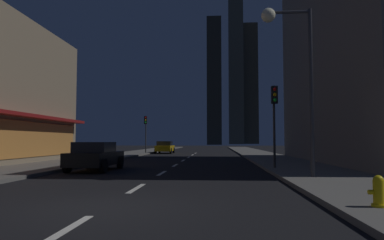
# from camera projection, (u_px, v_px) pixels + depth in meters

# --- Properties ---
(ground_plane) EXTENTS (78.00, 136.00, 0.10)m
(ground_plane) POSITION_uv_depth(u_px,v_px,m) (194.00, 154.00, 39.75)
(ground_plane) COLOR black
(sidewalk_right) EXTENTS (4.00, 76.00, 0.15)m
(sidewalk_right) POSITION_uv_depth(u_px,v_px,m) (256.00, 153.00, 39.27)
(sidewalk_right) COLOR #605E59
(sidewalk_right) RESTS_ON ground
(sidewalk_left) EXTENTS (4.00, 76.00, 0.15)m
(sidewalk_left) POSITION_uv_depth(u_px,v_px,m) (134.00, 153.00, 40.25)
(sidewalk_left) COLOR #605E59
(sidewalk_left) RESTS_ON ground
(lane_marking_center) EXTENTS (0.16, 38.60, 0.01)m
(lane_marking_center) POSITION_uv_depth(u_px,v_px,m) (180.00, 163.00, 24.02)
(lane_marking_center) COLOR silver
(lane_marking_center) RESTS_ON ground
(skyscraper_distant_tall) EXTENTS (5.43, 5.62, 47.99)m
(skyscraper_distant_tall) POSITION_uv_depth(u_px,v_px,m) (214.00, 81.00, 131.29)
(skyscraper_distant_tall) COLOR #2F2D23
(skyscraper_distant_tall) RESTS_ON ground
(skyscraper_distant_mid) EXTENTS (6.37, 6.63, 68.93)m
(skyscraper_distant_mid) POSITION_uv_depth(u_px,v_px,m) (236.00, 67.00, 156.15)
(skyscraper_distant_mid) COLOR #504C3C
(skyscraper_distant_mid) RESTS_ON ground
(skyscraper_distant_short) EXTENTS (7.96, 7.55, 57.22)m
(skyscraper_distant_short) POSITION_uv_depth(u_px,v_px,m) (249.00, 84.00, 166.66)
(skyscraper_distant_short) COLOR #39362B
(skyscraper_distant_short) RESTS_ON ground
(skyscraper_distant_slender) EXTENTS (6.34, 7.84, 74.86)m
(skyscraper_distant_slender) POSITION_uv_depth(u_px,v_px,m) (295.00, 62.00, 159.43)
(skyscraper_distant_slender) COLOR #3F3B2F
(skyscraper_distant_slender) RESTS_ON ground
(car_parked_near) EXTENTS (1.98, 4.24, 1.45)m
(car_parked_near) POSITION_uv_depth(u_px,v_px,m) (95.00, 156.00, 17.74)
(car_parked_near) COLOR black
(car_parked_near) RESTS_ON ground
(car_parked_far) EXTENTS (1.98, 4.24, 1.45)m
(car_parked_far) POSITION_uv_depth(u_px,v_px,m) (165.00, 147.00, 41.56)
(car_parked_far) COLOR gold
(car_parked_far) RESTS_ON ground
(fire_hydrant_yellow_near) EXTENTS (0.42, 0.30, 0.65)m
(fire_hydrant_yellow_near) POSITION_uv_depth(u_px,v_px,m) (379.00, 192.00, 7.23)
(fire_hydrant_yellow_near) COLOR yellow
(fire_hydrant_yellow_near) RESTS_ON sidewalk_right
(fire_hydrant_far_left) EXTENTS (0.42, 0.30, 0.65)m
(fire_hydrant_far_left) POSITION_uv_depth(u_px,v_px,m) (98.00, 156.00, 24.97)
(fire_hydrant_far_left) COLOR red
(fire_hydrant_far_left) RESTS_ON sidewalk_left
(traffic_light_near_right) EXTENTS (0.32, 0.48, 4.20)m
(traffic_light_near_right) POSITION_uv_depth(u_px,v_px,m) (274.00, 108.00, 17.80)
(traffic_light_near_right) COLOR #2D2D2D
(traffic_light_near_right) RESTS_ON sidewalk_right
(traffic_light_far_left) EXTENTS (0.32, 0.48, 4.20)m
(traffic_light_far_left) POSITION_uv_depth(u_px,v_px,m) (146.00, 126.00, 39.71)
(traffic_light_far_left) COLOR #2D2D2D
(traffic_light_far_left) RESTS_ON sidewalk_left
(street_lamp_right) EXTENTS (1.96, 0.56, 6.58)m
(street_lamp_right) POSITION_uv_depth(u_px,v_px,m) (289.00, 50.00, 13.59)
(street_lamp_right) COLOR #38383D
(street_lamp_right) RESTS_ON sidewalk_right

